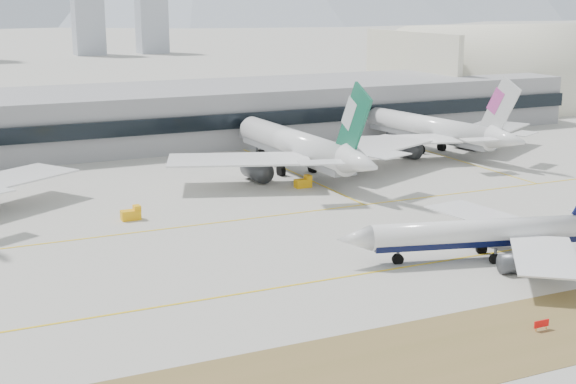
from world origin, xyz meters
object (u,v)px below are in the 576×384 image
hangar (509,105)px  terminal (108,119)px  taxiing_airliner (494,233)px  widebody_cathay (299,148)px  widebody_china_air (435,130)px

hangar → terminal: bearing=-172.6°
taxiing_airliner → terminal: 126.30m
taxiing_airliner → widebody_cathay: bearing=-74.1°
widebody_china_air → terminal: bearing=50.1°
widebody_cathay → terminal: widebody_cathay is taller
widebody_china_air → widebody_cathay: bearing=93.6°
widebody_china_air → hangar: bearing=-59.1°
taxiing_airliner → widebody_china_air: size_ratio=0.80×
taxiing_airliner → hangar: size_ratio=0.54×
terminal → hangar: size_ratio=3.08×
widebody_cathay → hangar: (123.04, 75.09, -6.20)m
widebody_cathay → widebody_china_air: 44.63m
taxiing_airliner → terminal: taxiing_airliner is taller
widebody_cathay → taxiing_airliner: bearing=179.2°
taxiing_airliner → hangar: hangar is taller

